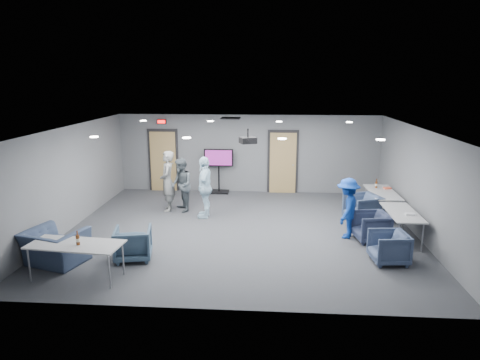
# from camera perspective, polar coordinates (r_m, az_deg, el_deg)

# --- Properties ---
(floor) EXTENTS (9.00, 9.00, 0.00)m
(floor) POSITION_cam_1_polar(r_m,az_deg,el_deg) (11.36, 0.02, -6.70)
(floor) COLOR #34373B
(floor) RESTS_ON ground
(ceiling) EXTENTS (9.00, 9.00, 0.00)m
(ceiling) POSITION_cam_1_polar(r_m,az_deg,el_deg) (10.74, 0.02, 6.96)
(ceiling) COLOR silver
(ceiling) RESTS_ON wall_back
(wall_back) EXTENTS (9.00, 0.02, 2.70)m
(wall_back) POSITION_cam_1_polar(r_m,az_deg,el_deg) (14.88, 1.12, 3.51)
(wall_back) COLOR slate
(wall_back) RESTS_ON floor
(wall_front) EXTENTS (9.00, 0.02, 2.70)m
(wall_front) POSITION_cam_1_polar(r_m,az_deg,el_deg) (7.15, -2.28, -7.51)
(wall_front) COLOR slate
(wall_front) RESTS_ON floor
(wall_left) EXTENTS (0.02, 8.00, 2.70)m
(wall_left) POSITION_cam_1_polar(r_m,az_deg,el_deg) (12.14, -21.68, 0.30)
(wall_left) COLOR slate
(wall_left) RESTS_ON floor
(wall_right) EXTENTS (0.02, 8.00, 2.70)m
(wall_right) POSITION_cam_1_polar(r_m,az_deg,el_deg) (11.56, 22.86, -0.43)
(wall_right) COLOR slate
(wall_right) RESTS_ON floor
(door_left) EXTENTS (1.06, 0.17, 2.24)m
(door_left) POSITION_cam_1_polar(r_m,az_deg,el_deg) (15.34, -10.17, 2.53)
(door_left) COLOR black
(door_left) RESTS_ON wall_back
(door_right) EXTENTS (1.06, 0.17, 2.24)m
(door_right) POSITION_cam_1_polar(r_m,az_deg,el_deg) (14.87, 5.73, 2.34)
(door_right) COLOR black
(door_right) RESTS_ON wall_back
(exit_sign) EXTENTS (0.32, 0.08, 0.16)m
(exit_sign) POSITION_cam_1_polar(r_m,az_deg,el_deg) (15.12, -10.41, 7.66)
(exit_sign) COLOR black
(exit_sign) RESTS_ON wall_back
(hvac_diffuser) EXTENTS (0.60, 0.60, 0.03)m
(hvac_diffuser) POSITION_cam_1_polar(r_m,az_deg,el_deg) (13.55, -1.26, 8.24)
(hvac_diffuser) COLOR black
(hvac_diffuser) RESTS_ON ceiling
(downlights) EXTENTS (6.18, 3.78, 0.02)m
(downlights) POSITION_cam_1_polar(r_m,az_deg,el_deg) (10.74, 0.02, 6.88)
(downlights) COLOR white
(downlights) RESTS_ON ceiling
(person_a) EXTENTS (0.54, 0.73, 1.82)m
(person_a) POSITION_cam_1_polar(r_m,az_deg,el_deg) (12.96, -9.64, -0.15)
(person_a) COLOR gray
(person_a) RESTS_ON floor
(person_b) EXTENTS (0.88, 0.97, 1.62)m
(person_b) POSITION_cam_1_polar(r_m,az_deg,el_deg) (12.83, -7.86, -0.69)
(person_b) COLOR #4E575E
(person_b) RESTS_ON floor
(person_c) EXTENTS (0.44, 1.04, 1.77)m
(person_c) POSITION_cam_1_polar(r_m,az_deg,el_deg) (12.22, -4.70, -0.95)
(person_c) COLOR #C6EAFF
(person_c) RESTS_ON floor
(person_d) EXTENTS (0.88, 1.12, 1.52)m
(person_d) POSITION_cam_1_polar(r_m,az_deg,el_deg) (10.97, 14.14, -3.67)
(person_d) COLOR navy
(person_d) RESTS_ON floor
(chair_right_a) EXTENTS (1.09, 1.07, 0.78)m
(chair_right_a) POSITION_cam_1_polar(r_m,az_deg,el_deg) (12.36, 16.02, -3.64)
(chair_right_a) COLOR #3B4965
(chair_right_a) RESTS_ON floor
(chair_right_b) EXTENTS (0.90, 0.88, 0.72)m
(chair_right_b) POSITION_cam_1_polar(r_m,az_deg,el_deg) (11.02, 17.07, -5.97)
(chair_right_b) COLOR #313A56
(chair_right_b) RESTS_ON floor
(chair_right_c) EXTENTS (0.83, 0.81, 0.69)m
(chair_right_c) POSITION_cam_1_polar(r_m,az_deg,el_deg) (9.89, 19.21, -8.48)
(chair_right_c) COLOR #3B4966
(chair_right_c) RESTS_ON floor
(chair_front_a) EXTENTS (0.92, 0.94, 0.72)m
(chair_front_a) POSITION_cam_1_polar(r_m,az_deg,el_deg) (9.80, -14.07, -8.20)
(chair_front_a) COLOR #3B5166
(chair_front_a) RESTS_ON floor
(chair_front_b) EXTENTS (1.41, 1.31, 0.76)m
(chair_front_b) POSITION_cam_1_polar(r_m,az_deg,el_deg) (10.10, -23.43, -8.18)
(chair_front_b) COLOR #374560
(chair_front_b) RESTS_ON floor
(table_right_a) EXTENTS (0.74, 1.77, 0.73)m
(table_right_a) POSITION_cam_1_polar(r_m,az_deg,el_deg) (12.96, 18.45, -1.70)
(table_right_a) COLOR #A1A3A6
(table_right_a) RESTS_ON floor
(table_right_b) EXTENTS (0.69, 1.67, 0.73)m
(table_right_b) POSITION_cam_1_polar(r_m,az_deg,el_deg) (11.20, 20.78, -4.23)
(table_right_b) COLOR #A1A3A6
(table_right_b) RESTS_ON floor
(table_front_left) EXTENTS (1.90, 0.94, 0.73)m
(table_front_left) POSITION_cam_1_polar(r_m,az_deg,el_deg) (9.12, -21.09, -8.19)
(table_front_left) COLOR #A1A3A6
(table_front_left) RESTS_ON floor
(bottle_front) EXTENTS (0.08, 0.08, 0.29)m
(bottle_front) POSITION_cam_1_polar(r_m,az_deg,el_deg) (8.99, -20.81, -7.45)
(bottle_front) COLOR #5F2D10
(bottle_front) RESTS_ON table_front_left
(bottle_right) EXTENTS (0.07, 0.07, 0.28)m
(bottle_right) POSITION_cam_1_polar(r_m,az_deg,el_deg) (13.32, 17.71, -0.59)
(bottle_right) COLOR #5F2D10
(bottle_right) RESTS_ON table_right_a
(snack_box) EXTENTS (0.23, 0.18, 0.05)m
(snack_box) POSITION_cam_1_polar(r_m,az_deg,el_deg) (13.33, 19.05, -1.02)
(snack_box) COLOR #E05538
(snack_box) RESTS_ON table_right_a
(wrapper) EXTENTS (0.22, 0.15, 0.05)m
(wrapper) POSITION_cam_1_polar(r_m,az_deg,el_deg) (10.98, 21.72, -4.25)
(wrapper) COLOR silver
(wrapper) RESTS_ON table_right_b
(tv_stand) EXTENTS (1.01, 0.48, 1.55)m
(tv_stand) POSITION_cam_1_polar(r_m,az_deg,el_deg) (14.81, -2.85, 1.59)
(tv_stand) COLOR black
(tv_stand) RESTS_ON floor
(projector) EXTENTS (0.48, 0.45, 0.37)m
(projector) POSITION_cam_1_polar(r_m,az_deg,el_deg) (10.69, 1.06, 5.33)
(projector) COLOR black
(projector) RESTS_ON ceiling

